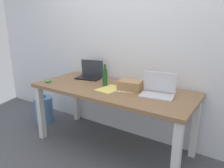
% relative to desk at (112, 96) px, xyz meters
% --- Properties ---
extents(ground_plane, '(8.00, 8.00, 0.00)m').
position_rel_desk_xyz_m(ground_plane, '(0.00, 0.00, -0.65)').
color(ground_plane, '#515459').
extents(back_wall, '(5.20, 0.08, 2.60)m').
position_rel_desk_xyz_m(back_wall, '(0.00, 0.45, 0.65)').
color(back_wall, white).
rests_on(back_wall, ground).
extents(desk, '(1.87, 0.78, 0.75)m').
position_rel_desk_xyz_m(desk, '(0.00, 0.00, 0.00)').
color(desk, olive).
rests_on(desk, ground).
extents(laptop_left, '(0.36, 0.29, 0.23)m').
position_rel_desk_xyz_m(laptop_left, '(-0.50, 0.23, 0.14)').
color(laptop_left, black).
rests_on(laptop_left, desk).
extents(laptop_right, '(0.36, 0.27, 0.24)m').
position_rel_desk_xyz_m(laptop_right, '(0.53, 0.04, 0.14)').
color(laptop_right, silver).
rests_on(laptop_right, desk).
extents(beer_bottle, '(0.06, 0.06, 0.27)m').
position_rel_desk_xyz_m(beer_bottle, '(-0.13, 0.05, 0.20)').
color(beer_bottle, '#1E5123').
rests_on(beer_bottle, desk).
extents(computer_mouse, '(0.08, 0.11, 0.03)m').
position_rel_desk_xyz_m(computer_mouse, '(-0.81, -0.22, 0.11)').
color(computer_mouse, '#4C9E56').
rests_on(computer_mouse, desk).
extents(cardboard_box, '(0.28, 0.22, 0.10)m').
position_rel_desk_xyz_m(cardboard_box, '(0.20, 0.06, 0.14)').
color(cardboard_box, tan).
rests_on(cardboard_box, desk).
extents(paper_sheet_center, '(0.25, 0.32, 0.00)m').
position_rel_desk_xyz_m(paper_sheet_center, '(-0.01, -0.04, 0.09)').
color(paper_sheet_center, '#F4E06B').
rests_on(paper_sheet_center, desk).
extents(paper_sheet_near_back, '(0.31, 0.35, 0.00)m').
position_rel_desk_xyz_m(paper_sheet_near_back, '(0.16, 0.09, 0.09)').
color(paper_sheet_near_back, white).
rests_on(paper_sheet_near_back, desk).
extents(water_cooler_jug, '(0.27, 0.27, 0.43)m').
position_rel_desk_xyz_m(water_cooler_jug, '(-1.25, 0.01, -0.46)').
color(water_cooler_jug, '#598CC6').
rests_on(water_cooler_jug, ground).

